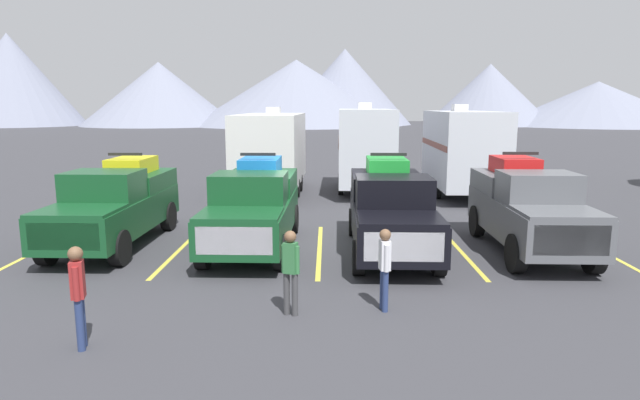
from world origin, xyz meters
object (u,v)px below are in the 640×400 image
(camper_trailer_a, at_px, (271,149))
(pickup_truck_c, at_px, (390,208))
(pickup_truck_a, at_px, (116,203))
(camper_trailer_b, at_px, (365,146))
(person_c, at_px, (78,291))
(camper_trailer_c, at_px, (463,148))
(pickup_truck_d, at_px, (527,206))
(person_a, at_px, (291,267))
(pickup_truck_b, at_px, (254,205))
(person_b, at_px, (385,264))

(camper_trailer_a, bearing_deg, pickup_truck_c, -66.25)
(pickup_truck_a, xyz_separation_m, camper_trailer_a, (3.49, 8.86, 0.83))
(camper_trailer_b, xyz_separation_m, person_c, (-5.67, -16.10, -1.13))
(camper_trailer_b, distance_m, camper_trailer_c, 4.24)
(pickup_truck_d, bearing_deg, person_c, -146.62)
(camper_trailer_a, height_order, person_c, camper_trailer_a)
(pickup_truck_a, xyz_separation_m, person_a, (5.28, -5.29, -0.24))
(pickup_truck_a, height_order, pickup_truck_b, pickup_truck_b)
(camper_trailer_a, height_order, person_b, camper_trailer_a)
(pickup_truck_c, bearing_deg, camper_trailer_c, 65.51)
(camper_trailer_b, bearing_deg, person_b, -92.36)
(person_b, bearing_deg, camper_trailer_a, 104.42)
(pickup_truck_a, bearing_deg, camper_trailer_a, 68.51)
(person_a, relative_size, person_c, 0.96)
(pickup_truck_b, xyz_separation_m, pickup_truck_d, (7.39, -0.32, 0.04))
(pickup_truck_b, xyz_separation_m, camper_trailer_c, (7.85, 8.74, 0.90))
(pickup_truck_c, relative_size, person_c, 3.38)
(pickup_truck_c, bearing_deg, camper_trailer_a, 113.75)
(pickup_truck_d, relative_size, camper_trailer_a, 0.67)
(camper_trailer_b, height_order, person_c, camper_trailer_b)
(pickup_truck_a, distance_m, camper_trailer_a, 9.56)
(pickup_truck_a, height_order, pickup_truck_d, pickup_truck_d)
(pickup_truck_b, xyz_separation_m, camper_trailer_a, (-0.46, 9.13, 0.83))
(pickup_truck_a, relative_size, camper_trailer_b, 0.79)
(pickup_truck_a, height_order, pickup_truck_c, pickup_truck_c)
(pickup_truck_a, bearing_deg, pickup_truck_b, -4.00)
(camper_trailer_b, bearing_deg, pickup_truck_d, -69.63)
(pickup_truck_a, bearing_deg, pickup_truck_d, -2.99)
(pickup_truck_c, height_order, camper_trailer_a, camper_trailer_a)
(camper_trailer_c, bearing_deg, camper_trailer_b, 168.00)
(pickup_truck_c, relative_size, pickup_truck_d, 1.07)
(pickup_truck_b, relative_size, person_b, 3.57)
(camper_trailer_c, xyz_separation_m, person_c, (-9.81, -15.22, -1.09))
(pickup_truck_b, distance_m, camper_trailer_b, 10.35)
(person_c, bearing_deg, pickup_truck_d, 33.38)
(pickup_truck_c, relative_size, person_a, 3.54)
(camper_trailer_a, distance_m, camper_trailer_b, 4.19)
(pickup_truck_b, xyz_separation_m, person_a, (1.33, -5.01, -0.24))
(camper_trailer_b, relative_size, person_c, 4.24)
(camper_trailer_a, bearing_deg, person_b, -75.58)
(pickup_truck_c, distance_m, person_b, 4.45)
(camper_trailer_b, relative_size, camper_trailer_c, 0.96)
(pickup_truck_d, xyz_separation_m, person_c, (-9.35, -6.16, -0.23))
(camper_trailer_b, bearing_deg, pickup_truck_c, -89.94)
(pickup_truck_a, xyz_separation_m, pickup_truck_c, (7.66, -0.62, -0.01))
(person_c, bearing_deg, person_b, 18.91)
(person_a, bearing_deg, pickup_truck_d, 37.78)
(person_c, bearing_deg, camper_trailer_c, 57.19)
(pickup_truck_d, height_order, camper_trailer_c, camper_trailer_c)
(pickup_truck_b, height_order, camper_trailer_c, camper_trailer_c)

